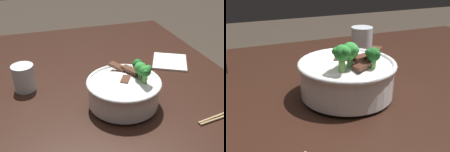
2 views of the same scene
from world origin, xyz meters
TOP-DOWN VIEW (x-y plane):
  - dining_table at (0.00, 0.00)m, footprint 1.26×1.00m
  - rice_bowl at (0.15, 0.03)m, footprint 0.24×0.24m
  - drinking_glass at (-0.04, -0.27)m, footprint 0.08×0.08m
  - folded_napkin at (-0.08, 0.32)m, footprint 0.20×0.19m

SIDE VIEW (x-z plane):
  - dining_table at x=0.00m, z-range 0.28..1.08m
  - folded_napkin at x=-0.08m, z-range 0.80..0.81m
  - drinking_glass at x=-0.04m, z-range 0.80..0.89m
  - rice_bowl at x=0.15m, z-range 0.79..0.94m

